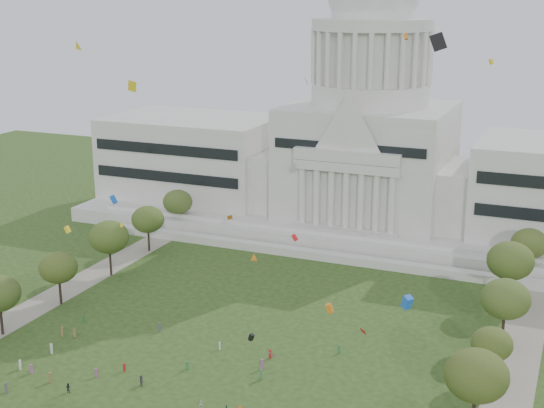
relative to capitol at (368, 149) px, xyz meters
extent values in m
cube|color=beige|center=(0.00, 1.41, -20.30)|extent=(160.00, 60.00, 4.00)
cube|color=beige|center=(0.00, -31.59, -21.30)|extent=(130.00, 3.00, 2.00)
cube|color=beige|center=(0.00, -23.59, -19.80)|extent=(140.00, 3.00, 5.00)
cube|color=beige|center=(-55.00, 0.41, -7.30)|extent=(50.00, 34.00, 22.00)
cube|color=beige|center=(-27.00, -1.59, -10.30)|extent=(12.00, 26.00, 16.00)
cube|color=beige|center=(27.00, -1.59, -10.30)|extent=(12.00, 26.00, 16.00)
cube|color=beige|center=(0.00, 0.41, -4.30)|extent=(44.00, 38.00, 28.00)
cube|color=beige|center=(0.00, -19.59, -1.10)|extent=(28.00, 3.00, 2.40)
cube|color=black|center=(-55.00, -16.79, -5.30)|extent=(46.00, 0.40, 11.00)
cylinder|color=beige|center=(0.00, 0.41, 15.10)|extent=(32.00, 32.00, 6.00)
cylinder|color=beige|center=(0.00, 0.41, 25.10)|extent=(28.00, 28.00, 14.00)
cylinder|color=beige|center=(0.00, 0.41, 33.60)|extent=(32.40, 32.40, 3.00)
cylinder|color=beige|center=(0.00, 0.41, 39.10)|extent=(22.00, 22.00, 8.00)
cube|color=gray|center=(-48.00, -83.59, -22.28)|extent=(8.00, 160.00, 0.04)
cube|color=gray|center=(48.00, -83.59, -22.28)|extent=(8.00, 160.00, 0.04)
cylinder|color=black|center=(-45.04, -96.29, -19.56)|extent=(0.56, 0.56, 5.47)
ellipsoid|color=#384816|center=(44.17, -96.15, -12.62)|extent=(9.55, 9.55, 7.82)
cylinder|color=black|center=(-44.09, -79.67, -19.66)|extent=(0.56, 0.56, 5.27)
ellipsoid|color=#3B4D17|center=(-44.09, -79.67, -14.07)|extent=(8.12, 8.12, 6.65)
cylinder|color=black|center=(44.40, -79.10, -20.02)|extent=(0.56, 0.56, 4.56)
ellipsoid|color=#394A17|center=(44.40, -79.10, -15.19)|extent=(7.01, 7.01, 5.74)
cylinder|color=black|center=(-44.08, -61.17, -19.28)|extent=(0.56, 0.56, 6.03)
ellipsoid|color=#375017|center=(-44.08, -61.17, -12.89)|extent=(9.29, 9.29, 7.60)
cylinder|color=black|center=(44.76, -63.55, -19.31)|extent=(0.56, 0.56, 5.97)
ellipsoid|color=#3D521E|center=(44.76, -63.55, -12.99)|extent=(9.19, 9.19, 7.52)
cylinder|color=black|center=(-45.22, -42.58, -19.59)|extent=(0.56, 0.56, 5.41)
ellipsoid|color=#344E19|center=(-45.22, -42.58, -13.86)|extent=(8.33, 8.33, 6.81)
cylinder|color=black|center=(43.49, -43.40, -19.11)|extent=(0.56, 0.56, 6.37)
ellipsoid|color=#384C19|center=(43.49, -43.40, -12.35)|extent=(9.82, 9.82, 8.03)
cylinder|color=black|center=(-46.87, -24.45, -19.64)|extent=(0.56, 0.56, 5.32)
ellipsoid|color=#364B1D|center=(-46.87, -24.45, -14.00)|extent=(8.19, 8.19, 6.70)
cylinder|color=black|center=(45.96, -25.46, -19.56)|extent=(0.56, 0.56, 5.47)
ellipsoid|color=#3F511D|center=(45.96, -25.46, -13.77)|extent=(8.42, 8.42, 6.89)
imported|color=silver|center=(3.38, -105.68, -21.47)|extent=(0.69, 1.05, 1.65)
imported|color=#4C4C51|center=(-9.38, -103.00, -21.34)|extent=(1.52, 1.87, 1.90)
imported|color=#26262B|center=(-19.35, -109.58, -21.46)|extent=(0.83, 0.52, 1.68)
cube|color=#33723F|center=(17.57, -78.65, -21.52)|extent=(0.48, 0.47, 1.56)
cube|color=#994C8C|center=(-29.33, -106.74, -21.44)|extent=(0.40, 0.51, 1.72)
cube|color=olive|center=(-31.34, -91.95, -21.44)|extent=(0.50, 0.53, 1.72)
cube|color=#4C4C51|center=(-28.68, -113.71, -21.37)|extent=(0.40, 0.55, 1.86)
cube|color=#4C4C51|center=(-17.58, -83.46, -21.33)|extent=(0.43, 0.57, 1.92)
cube|color=olive|center=(-33.70, -92.53, -21.32)|extent=(0.48, 0.59, 1.94)
cube|color=#B21E1E|center=(6.74, -85.47, -21.41)|extent=(0.55, 0.51, 1.77)
cube|color=#33723F|center=(8.35, -93.22, -21.36)|extent=(0.44, 0.57, 1.87)
cube|color=#33723F|center=(-5.04, -94.99, -21.51)|extent=(0.47, 0.48, 1.56)
cube|color=olive|center=(-24.24, -108.11, -21.35)|extent=(0.59, 0.53, 1.88)
cube|color=#B21E1E|center=(-14.90, -99.82, -21.55)|extent=(0.39, 0.46, 1.49)
cube|color=#994C8C|center=(7.02, -89.75, -21.37)|extent=(0.56, 0.57, 1.86)
cube|color=silver|center=(-3.28, -85.85, -21.54)|extent=(0.37, 0.46, 1.50)
cube|color=#994C8C|center=(-18.17, -103.44, -21.48)|extent=(0.35, 0.48, 1.63)
cube|color=silver|center=(-32.10, -106.37, -21.39)|extent=(0.51, 0.56, 1.81)
cube|color=silver|center=(-30.99, -99.25, -21.33)|extent=(0.60, 0.53, 1.94)
cube|color=#33723F|center=(-34.22, -85.61, -21.51)|extent=(0.33, 0.45, 1.57)
camera|label=1|loc=(55.29, -200.09, 41.30)|focal=50.00mm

